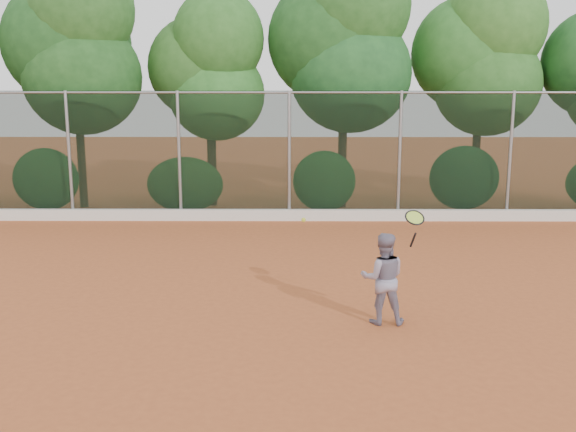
{
  "coord_description": "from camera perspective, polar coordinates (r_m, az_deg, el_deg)",
  "views": [
    {
      "loc": [
        0.07,
        -10.42,
        3.47
      ],
      "look_at": [
        0.0,
        1.0,
        1.25
      ],
      "focal_mm": 40.0,
      "sensor_mm": 36.0,
      "label": 1
    }
  ],
  "objects": [
    {
      "name": "chainlink_fence",
      "position": [
        17.5,
        0.12,
        5.71
      ],
      "size": [
        24.09,
        0.09,
        3.5
      ],
      "color": "black",
      "rests_on": "ground"
    },
    {
      "name": "tennis_ball_in_flight",
      "position": [
        9.95,
        1.39,
        -0.34
      ],
      "size": [
        0.07,
        0.07,
        0.07
      ],
      "color": "gold",
      "rests_on": "ground"
    },
    {
      "name": "foliage_backdrop",
      "position": [
        19.44,
        -1.52,
        13.73
      ],
      "size": [
        23.7,
        3.63,
        7.55
      ],
      "color": "#47311B",
      "rests_on": "ground"
    },
    {
      "name": "tennis_racket",
      "position": [
        9.55,
        11.18,
        -0.37
      ],
      "size": [
        0.33,
        0.31,
        0.58
      ],
      "color": "black",
      "rests_on": "ground"
    },
    {
      "name": "concrete_curb",
      "position": [
        17.56,
        0.11,
        0.09
      ],
      "size": [
        24.0,
        0.2,
        0.3
      ],
      "primitive_type": "cube",
      "color": "silver",
      "rests_on": "ground"
    },
    {
      "name": "ground",
      "position": [
        10.98,
        -0.03,
        -7.41
      ],
      "size": [
        80.0,
        80.0,
        0.0
      ],
      "primitive_type": "plane",
      "color": "#AA5228",
      "rests_on": "ground"
    },
    {
      "name": "tennis_player",
      "position": [
        9.82,
        8.44,
        -5.5
      ],
      "size": [
        0.71,
        0.56,
        1.4
      ],
      "primitive_type": "imported",
      "rotation": [
        0.0,
        0.0,
        3.09
      ],
      "color": "gray",
      "rests_on": "ground"
    }
  ]
}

